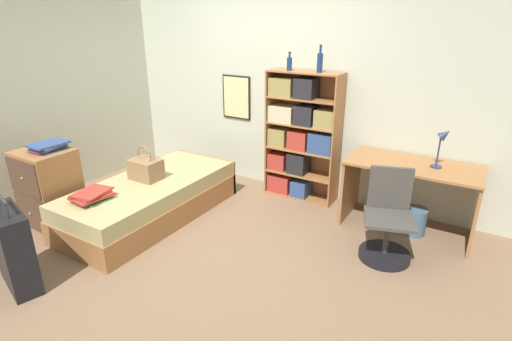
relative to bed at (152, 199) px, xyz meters
name	(u,v)px	position (x,y,z in m)	size (l,w,h in m)	color
ground_plane	(198,231)	(0.66, -0.02, -0.22)	(14.00, 14.00, 0.00)	#84664C
wall_back	(272,87)	(0.66, 1.57, 1.08)	(10.00, 0.09, 2.60)	beige
wall_left	(51,90)	(-1.53, -0.02, 1.08)	(0.06, 10.00, 2.60)	beige
bed	(152,199)	(0.00, 0.00, 0.00)	(0.92, 2.03, 0.44)	#A36B3D
handbag	(146,169)	(-0.07, 0.02, 0.34)	(0.34, 0.25, 0.39)	#93704C
book_stack_on_bed	(92,196)	(-0.12, -0.66, 0.27)	(0.32, 0.39, 0.09)	#427A4C
suitcase	(14,249)	(-0.05, -1.50, 0.13)	(0.59, 0.36, 0.82)	black
dresser	(49,188)	(-0.82, -0.68, 0.20)	(0.55, 0.51, 0.84)	#A36B3D
magazine_pile_on_dresser	(48,146)	(-0.77, -0.62, 0.66)	(0.29, 0.36, 0.08)	#334C84
bookcase	(299,136)	(1.15, 1.37, 0.56)	(0.88, 0.31, 1.55)	#A36B3D
bottle_green	(289,63)	(1.01, 1.32, 1.42)	(0.06, 0.06, 0.21)	navy
bottle_brown	(320,62)	(1.38, 1.34, 1.45)	(0.06, 0.06, 0.30)	navy
desk	(411,184)	(2.52, 1.20, 0.31)	(1.31, 0.65, 0.74)	#A36B3D
desk_lamp	(443,141)	(2.75, 1.22, 0.80)	(0.16, 0.11, 0.41)	navy
desk_chair	(387,231)	(2.47, 0.56, 0.05)	(0.55, 0.55, 0.84)	black
waste_bin	(414,221)	(2.62, 1.14, -0.08)	(0.24, 0.24, 0.28)	slate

